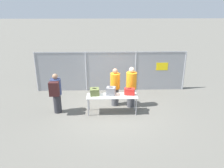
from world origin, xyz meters
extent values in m
plane|color=#605E56|center=(0.00, 0.00, 0.00)|extent=(120.00, 120.00, 0.00)
cylinder|color=#9EA0A5|center=(-3.78, 2.34, 1.02)|extent=(0.07, 0.07, 2.04)
cylinder|color=#9EA0A5|center=(-1.26, 2.34, 1.02)|extent=(0.07, 0.07, 2.04)
cylinder|color=#9EA0A5|center=(1.26, 2.34, 1.02)|extent=(0.07, 0.07, 2.04)
cylinder|color=#9EA0A5|center=(3.78, 2.34, 1.02)|extent=(0.07, 0.07, 2.04)
cube|color=gray|center=(0.00, 2.34, 1.02)|extent=(7.56, 0.01, 2.04)
cube|color=#9EA0A5|center=(0.00, 2.34, 2.01)|extent=(7.56, 0.04, 0.04)
cube|color=yellow|center=(2.61, 2.33, 1.26)|extent=(0.60, 0.01, 0.40)
cube|color=silver|center=(-0.02, -0.19, 0.76)|extent=(2.05, 0.61, 0.02)
cylinder|color=#99999E|center=(-0.99, -0.44, 0.37)|extent=(0.04, 0.04, 0.74)
cylinder|color=#99999E|center=(0.94, -0.44, 0.37)|extent=(0.04, 0.04, 0.74)
cylinder|color=#99999E|center=(-0.99, 0.05, 0.37)|extent=(0.04, 0.04, 0.74)
cylinder|color=#99999E|center=(0.94, 0.05, 0.37)|extent=(0.04, 0.04, 0.74)
cube|color=#566033|center=(-0.73, -0.10, 0.91)|extent=(0.40, 0.39, 0.28)
cube|color=black|center=(-0.73, -0.10, 1.06)|extent=(0.15, 0.04, 0.02)
cube|color=slate|center=(-0.06, -0.10, 0.93)|extent=(0.41, 0.38, 0.33)
cube|color=black|center=(-0.06, -0.10, 1.11)|extent=(0.14, 0.05, 0.02)
cube|color=red|center=(0.69, -0.12, 0.90)|extent=(0.44, 0.28, 0.27)
cube|color=black|center=(0.69, -0.12, 1.05)|extent=(0.16, 0.05, 0.02)
cylinder|color=#2D2D33|center=(-2.28, -0.07, 0.40)|extent=(0.32, 0.32, 0.80)
cylinder|color=navy|center=(-2.28, -0.07, 1.13)|extent=(0.42, 0.42, 0.67)
sphere|color=#A57A5B|center=(-2.28, -0.07, 1.57)|extent=(0.22, 0.22, 0.22)
cube|color=#381919|center=(-2.28, -0.39, 1.16)|extent=(0.37, 0.23, 0.56)
cylinder|color=#4C4C51|center=(0.13, 0.55, 0.40)|extent=(0.32, 0.32, 0.80)
cylinder|color=orange|center=(0.13, 0.55, 1.14)|extent=(0.42, 0.42, 0.67)
sphere|color=#A57A5B|center=(0.13, 0.55, 1.58)|extent=(0.22, 0.22, 0.22)
cylinder|color=#4C4C51|center=(0.82, 0.38, 0.43)|extent=(0.34, 0.34, 0.85)
cylinder|color=orange|center=(0.82, 0.38, 1.21)|extent=(0.44, 0.44, 0.71)
sphere|color=beige|center=(0.82, 0.38, 1.68)|extent=(0.23, 0.23, 0.23)
cube|color=#4C6B47|center=(0.68, 4.11, 0.38)|extent=(2.67, 1.21, 0.47)
sphere|color=black|center=(0.21, 3.45, 0.26)|extent=(0.52, 0.52, 0.52)
sphere|color=black|center=(0.21, 4.77, 0.26)|extent=(0.52, 0.52, 0.52)
cylinder|color=#59595B|center=(-1.13, 4.11, 0.19)|extent=(0.93, 0.06, 0.06)
camera|label=1|loc=(-0.27, -8.31, 4.28)|focal=35.00mm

